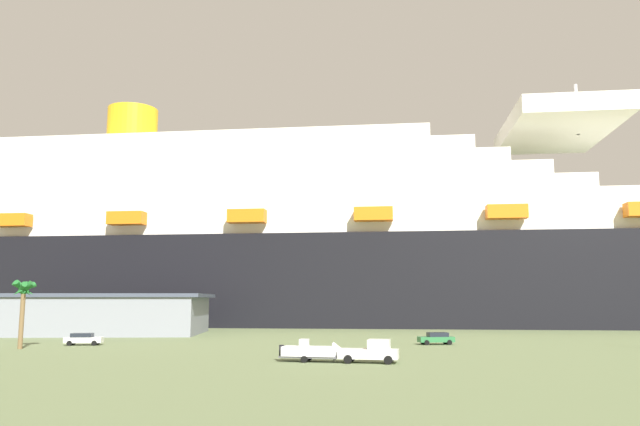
{
  "coord_description": "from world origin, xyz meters",
  "views": [
    {
      "loc": [
        0.83,
        -76.16,
        5.88
      ],
      "look_at": [
        -3.04,
        37.18,
        21.83
      ],
      "focal_mm": 34.76,
      "sensor_mm": 36.0,
      "label": 1
    }
  ],
  "objects_px": {
    "cruise_ship": "(259,248)",
    "parked_car_green_wagon": "(436,338)",
    "small_boat_on_trailer": "(316,352)",
    "pickup_truck": "(371,352)",
    "parked_car_white_van": "(83,339)",
    "palm_tree": "(23,294)"
  },
  "relations": [
    {
      "from": "cruise_ship",
      "to": "parked_car_white_van",
      "type": "height_order",
      "value": "cruise_ship"
    },
    {
      "from": "cruise_ship",
      "to": "pickup_truck",
      "type": "xyz_separation_m",
      "value": [
        22.57,
        -88.01,
        -17.12
      ]
    },
    {
      "from": "cruise_ship",
      "to": "palm_tree",
      "type": "distance_m",
      "value": 75.93
    },
    {
      "from": "cruise_ship",
      "to": "parked_car_green_wagon",
      "type": "bearing_deg",
      "value": -62.89
    },
    {
      "from": "small_boat_on_trailer",
      "to": "parked_car_green_wagon",
      "type": "distance_m",
      "value": 28.12
    },
    {
      "from": "parked_car_white_van",
      "to": "cruise_ship",
      "type": "bearing_deg",
      "value": 78.03
    },
    {
      "from": "pickup_truck",
      "to": "parked_car_white_van",
      "type": "xyz_separation_m",
      "value": [
        -36.6,
        21.82,
        -0.21
      ]
    },
    {
      "from": "palm_tree",
      "to": "parked_car_green_wagon",
      "type": "distance_m",
      "value": 52.67
    },
    {
      "from": "parked_car_white_van",
      "to": "palm_tree",
      "type": "bearing_deg",
      "value": -128.55
    },
    {
      "from": "small_boat_on_trailer",
      "to": "parked_car_green_wagon",
      "type": "height_order",
      "value": "small_boat_on_trailer"
    },
    {
      "from": "palm_tree",
      "to": "parked_car_white_van",
      "type": "height_order",
      "value": "palm_tree"
    },
    {
      "from": "cruise_ship",
      "to": "pickup_truck",
      "type": "bearing_deg",
      "value": -75.62
    },
    {
      "from": "palm_tree",
      "to": "parked_car_white_van",
      "type": "bearing_deg",
      "value": 51.45
    },
    {
      "from": "palm_tree",
      "to": "pickup_truck",
      "type": "bearing_deg",
      "value": -20.34
    },
    {
      "from": "cruise_ship",
      "to": "small_boat_on_trailer",
      "type": "relative_size",
      "value": 38.42
    },
    {
      "from": "small_boat_on_trailer",
      "to": "parked_car_green_wagon",
      "type": "bearing_deg",
      "value": 57.62
    },
    {
      "from": "cruise_ship",
      "to": "palm_tree",
      "type": "relative_size",
      "value": 33.09
    },
    {
      "from": "pickup_truck",
      "to": "small_boat_on_trailer",
      "type": "distance_m",
      "value": 5.29
    },
    {
      "from": "parked_car_green_wagon",
      "to": "small_boat_on_trailer",
      "type": "bearing_deg",
      "value": -122.38
    },
    {
      "from": "cruise_ship",
      "to": "parked_car_green_wagon",
      "type": "xyz_separation_m",
      "value": [
        32.42,
        -63.34,
        -17.33
      ]
    },
    {
      "from": "cruise_ship",
      "to": "parked_car_green_wagon",
      "type": "height_order",
      "value": "cruise_ship"
    },
    {
      "from": "pickup_truck",
      "to": "small_boat_on_trailer",
      "type": "relative_size",
      "value": 0.82
    }
  ]
}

